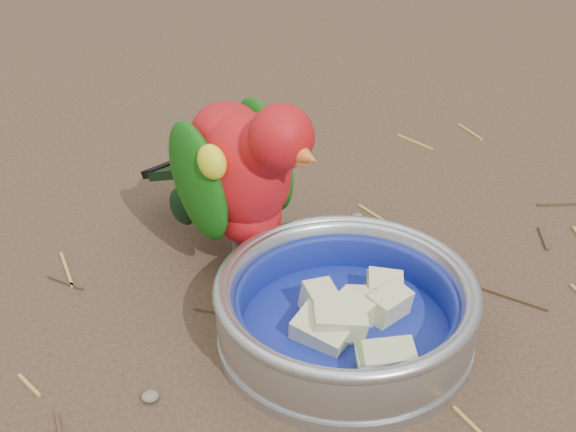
{
  "coord_description": "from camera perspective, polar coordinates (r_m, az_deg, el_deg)",
  "views": [
    {
      "loc": [
        -0.03,
        -0.48,
        0.46
      ],
      "look_at": [
        0.08,
        0.13,
        0.08
      ],
      "focal_mm": 50.0,
      "sensor_mm": 36.0,
      "label": 1
    }
  ],
  "objects": [
    {
      "name": "ground",
      "position": [
        0.67,
        -4.84,
        -12.42
      ],
      "size": [
        60.0,
        60.0,
        0.0
      ],
      "primitive_type": "plane",
      "color": "#493426"
    },
    {
      "name": "food_bowl",
      "position": [
        0.71,
        4.06,
        -8.31
      ],
      "size": [
        0.22,
        0.22,
        0.02
      ],
      "primitive_type": "cylinder",
      "color": "#B2B2BA",
      "rests_on": "ground"
    },
    {
      "name": "bowl_wall",
      "position": [
        0.69,
        4.16,
        -6.4
      ],
      "size": [
        0.22,
        0.22,
        0.04
      ],
      "primitive_type": null,
      "color": "#B2B2BA",
      "rests_on": "food_bowl"
    },
    {
      "name": "fruit_wedges",
      "position": [
        0.69,
        4.13,
        -6.85
      ],
      "size": [
        0.13,
        0.13,
        0.03
      ],
      "primitive_type": null,
      "color": "beige",
      "rests_on": "food_bowl"
    },
    {
      "name": "lory_parrot",
      "position": [
        0.76,
        -3.26,
        2.26
      ],
      "size": [
        0.21,
        0.25,
        0.18
      ],
      "primitive_type": null,
      "rotation": [
        0.0,
        0.0,
        -2.58
      ],
      "color": "red",
      "rests_on": "ground"
    },
    {
      "name": "ground_debris",
      "position": [
        0.73,
        -6.41,
        -7.23
      ],
      "size": [
        0.9,
        0.8,
        0.01
      ],
      "primitive_type": null,
      "color": "#AE9447",
      "rests_on": "ground"
    }
  ]
}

